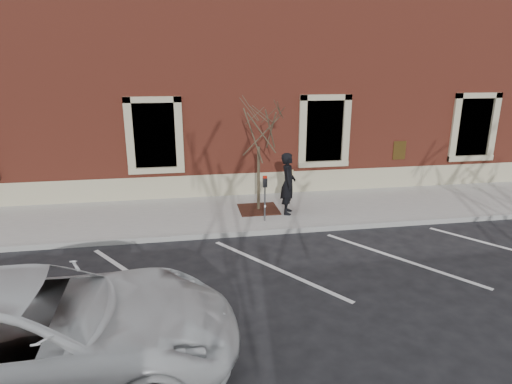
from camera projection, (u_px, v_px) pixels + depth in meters
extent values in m
plane|color=#28282B|center=(259.00, 234.00, 12.36)|extent=(120.00, 120.00, 0.00)
cube|color=#B7B2AC|center=(250.00, 212.00, 13.99)|extent=(40.00, 3.50, 0.15)
cube|color=#9E9E99|center=(260.00, 232.00, 12.29)|extent=(40.00, 0.12, 0.15)
cube|color=brown|center=(228.00, 82.00, 18.54)|extent=(40.00, 8.50, 8.00)
cube|color=tan|center=(243.00, 184.00, 15.54)|extent=(40.00, 0.06, 0.80)
cube|color=black|center=(155.00, 135.00, 14.64)|extent=(1.40, 0.30, 2.20)
cube|color=tan|center=(157.00, 170.00, 14.82)|extent=(1.90, 0.20, 0.20)
cube|color=black|center=(323.00, 131.00, 15.61)|extent=(1.40, 0.30, 2.20)
cube|color=tan|center=(323.00, 164.00, 15.79)|extent=(1.90, 0.20, 0.20)
cube|color=black|center=(471.00, 127.00, 16.57)|extent=(1.40, 0.30, 2.20)
cube|color=tan|center=(470.00, 158.00, 16.75)|extent=(1.90, 0.20, 0.20)
imported|color=black|center=(288.00, 184.00, 13.41)|extent=(0.64, 0.81, 1.96)
cylinder|color=#595B60|center=(265.00, 204.00, 12.86)|extent=(0.05, 0.05, 1.06)
cube|color=black|center=(265.00, 183.00, 12.67)|extent=(0.13, 0.10, 0.28)
cube|color=red|center=(265.00, 177.00, 12.62)|extent=(0.12, 0.09, 0.06)
cube|color=white|center=(265.00, 206.00, 12.83)|extent=(0.05, 0.00, 0.07)
cube|color=#421C15|center=(258.00, 209.00, 14.00)|extent=(1.26, 1.26, 0.03)
cylinder|color=brown|center=(259.00, 179.00, 13.70)|extent=(0.09, 0.09, 2.09)
imported|color=silver|center=(29.00, 334.00, 6.33)|extent=(6.38, 3.13, 1.74)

